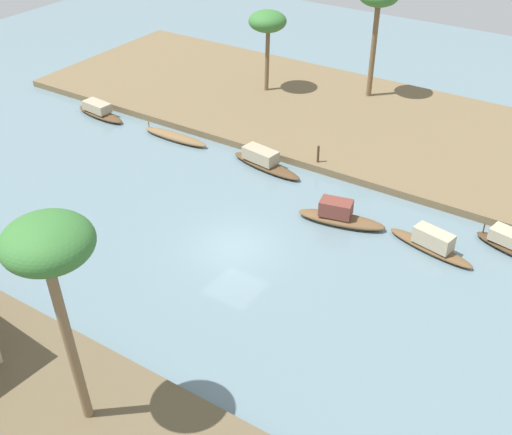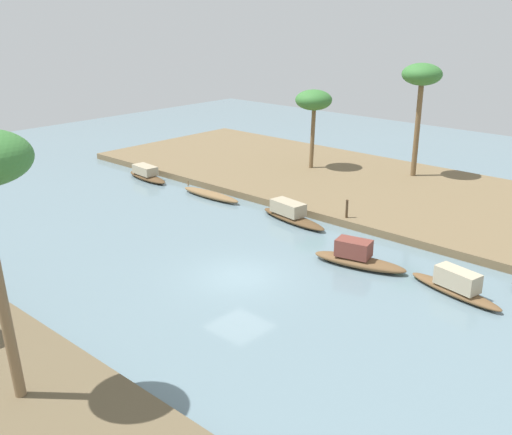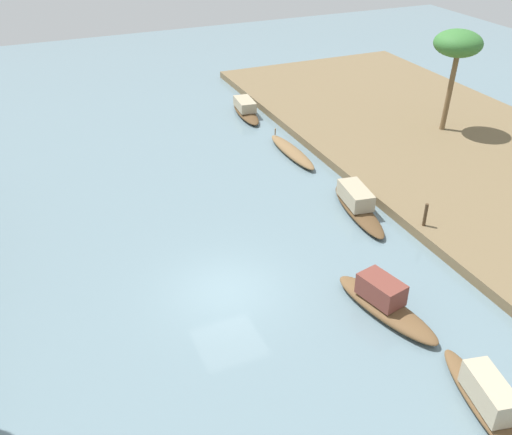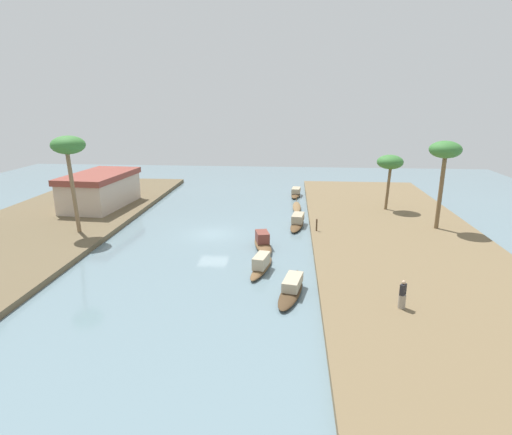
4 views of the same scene
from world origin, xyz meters
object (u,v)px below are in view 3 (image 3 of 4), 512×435
Objects in this scene: sampan_near_left_bank at (246,109)px; sampan_with_tall_canopy at (486,399)px; sampan_with_red_awning at (384,302)px; sampan_midstream at (292,152)px; sampan_downstream_large at (357,204)px; palm_tree_left_far at (458,45)px; mooring_post at (425,215)px.

sampan_with_tall_canopy is (-23.96, 2.48, 0.06)m from sampan_near_left_bank.
sampan_midstream is at bearing -25.07° from sampan_with_red_awning.
sampan_midstream is 6.55m from sampan_downstream_large.
sampan_with_tall_canopy is at bearing 175.10° from sampan_downstream_large.
sampan_with_tall_canopy is at bearing 144.73° from palm_tree_left_far.
sampan_midstream is 1.03× the size of sampan_with_red_awning.
mooring_post is (-9.20, -1.60, 0.73)m from sampan_midstream.
sampan_near_left_bank is 0.86× the size of sampan_downstream_large.
sampan_near_left_bank is 4.09× the size of mooring_post.
palm_tree_left_far is at bearing -123.38° from sampan_near_left_bank.
sampan_with_red_awning is at bearing 177.47° from sampan_near_left_bank.
palm_tree_left_far reaches higher than sampan_near_left_bank.
sampan_near_left_bank is at bearing 6.06° from mooring_post.
sampan_downstream_large is 11.70m from palm_tree_left_far.
sampan_with_tall_canopy is 4.41× the size of mooring_post.
sampan_midstream is 13.11m from sampan_with_red_awning.
sampan_downstream_large is at bearing 121.21° from palm_tree_left_far.
sampan_midstream is 6.43m from sampan_near_left_bank.
sampan_midstream is 17.72m from sampan_with_tall_canopy.
sampan_near_left_bank is 15.72m from mooring_post.
mooring_post reaches higher than sampan_near_left_bank.
sampan_downstream_large reaches higher than sampan_near_left_bank.
sampan_midstream is at bearing 3.48° from sampan_with_tall_canopy.
sampan_downstream_large is (-6.55, -0.01, 0.21)m from sampan_midstream.
sampan_with_tall_canopy is 20.80m from palm_tree_left_far.
sampan_midstream is at bearing -173.99° from sampan_near_left_bank.
sampan_with_tall_canopy is 0.82× the size of palm_tree_left_far.
palm_tree_left_far reaches higher than sampan_with_tall_canopy.
sampan_midstream is at bearing 8.23° from sampan_downstream_large.
mooring_post is 11.92m from palm_tree_left_far.
sampan_near_left_bank is at bearing -0.25° from sampan_midstream.
palm_tree_left_far is at bearing -23.55° from sampan_with_tall_canopy.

